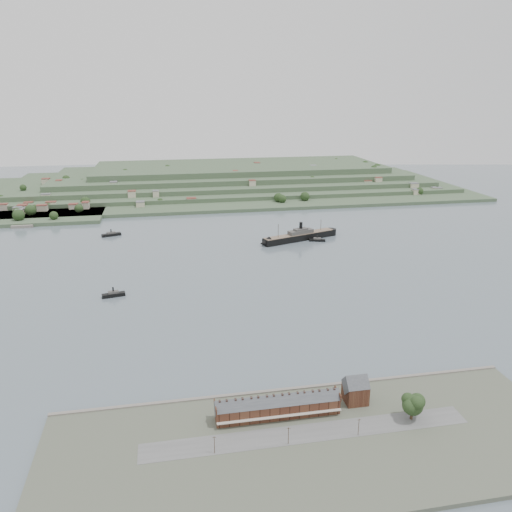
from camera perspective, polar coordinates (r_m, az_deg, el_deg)
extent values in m
plane|color=slate|center=(380.37, -1.74, -3.08)|extent=(1400.00, 1400.00, 0.00)
cube|color=#4C5142|center=(219.17, 6.47, -20.63)|extent=(220.00, 80.00, 2.00)
cube|color=slate|center=(249.27, 3.80, -15.10)|extent=(220.00, 2.00, 2.60)
cube|color=#595959|center=(223.01, 6.01, -19.48)|extent=(140.00, 12.00, 0.10)
cube|color=#432318|center=(229.64, 2.51, -17.06)|extent=(55.00, 8.00, 7.00)
cube|color=#3D4146|center=(227.64, 2.52, -16.34)|extent=(55.60, 8.15, 8.15)
cube|color=#BAB3A5|center=(226.15, 2.79, -17.85)|extent=(55.00, 1.60, 0.25)
cube|color=#432318|center=(223.39, -4.67, -16.83)|extent=(0.50, 8.40, 3.00)
cube|color=#432318|center=(233.96, 9.34, -15.25)|extent=(0.50, 8.40, 3.00)
cube|color=#32211C|center=(223.06, -3.22, -16.42)|extent=(0.90, 1.40, 3.20)
cube|color=#32211C|center=(223.67, -1.77, -16.29)|extent=(0.90, 1.40, 3.20)
cube|color=#32211C|center=(225.77, 1.82, -15.92)|extent=(0.90, 1.40, 3.20)
cube|color=#32211C|center=(226.84, 3.23, -15.76)|extent=(0.90, 1.40, 3.20)
cube|color=#32211C|center=(230.06, 6.68, -15.33)|extent=(0.90, 1.40, 3.20)
cube|color=#32211C|center=(231.57, 8.03, -15.15)|extent=(0.90, 1.40, 3.20)
cube|color=#432318|center=(242.17, 11.28, -15.09)|extent=(10.00, 10.00, 9.00)
cube|color=#3D4146|center=(239.76, 11.34, -14.19)|extent=(10.40, 10.18, 10.18)
cube|color=#384D33|center=(725.22, -6.21, 7.30)|extent=(760.00, 260.00, 4.00)
cube|color=#384D33|center=(750.62, -4.85, 8.06)|extent=(680.00, 220.00, 5.00)
cube|color=#384D33|center=(765.99, -3.85, 8.70)|extent=(600.00, 200.00, 6.00)
cube|color=#384D33|center=(781.52, -2.89, 9.39)|extent=(520.00, 180.00, 7.00)
cube|color=#384D33|center=(797.22, -1.96, 10.13)|extent=(440.00, 160.00, 8.00)
cube|color=#384D33|center=(632.62, -23.76, 4.24)|extent=(150.00, 90.00, 4.00)
cube|color=slate|center=(594.30, -25.06, 3.19)|extent=(22.00, 14.00, 2.80)
cube|color=black|center=(490.20, 4.95, 2.16)|extent=(77.44, 36.05, 6.10)
cone|color=black|center=(469.56, 1.02, 1.50)|extent=(13.35, 13.35, 10.46)
cylinder|color=black|center=(513.00, 8.55, 2.75)|extent=(10.46, 10.46, 6.10)
cube|color=#715D4B|center=(489.30, 4.96, 2.53)|extent=(75.50, 34.64, 0.52)
cube|color=#454340|center=(489.76, 5.13, 2.78)|extent=(27.27, 16.12, 3.49)
cube|color=#454340|center=(489.14, 5.14, 3.04)|extent=(15.18, 10.41, 2.18)
cylinder|color=black|center=(488.28, 5.15, 3.42)|extent=(3.14, 3.14, 7.84)
cylinder|color=#3C2C1B|center=(474.58, 2.56, 2.82)|extent=(0.44, 0.44, 13.95)
cylinder|color=#3C2C1B|center=(503.03, 7.42, 3.47)|extent=(0.44, 0.44, 12.20)
cube|color=black|center=(368.83, -15.96, -4.30)|extent=(16.48, 7.27, 2.55)
cube|color=#454340|center=(368.13, -15.99, -4.02)|extent=(7.70, 4.73, 1.91)
cylinder|color=black|center=(367.35, -16.02, -3.71)|extent=(1.06, 1.06, 3.72)
cube|color=black|center=(524.29, -16.20, 2.35)|extent=(19.59, 10.92, 2.52)
cube|color=#454340|center=(523.80, -16.22, 2.55)|extent=(9.39, 6.66, 1.89)
cylinder|color=black|center=(523.26, -16.24, 2.77)|extent=(1.05, 1.05, 3.67)
cube|color=black|center=(489.05, 7.01, 1.81)|extent=(16.25, 8.88, 2.09)
cube|color=#454340|center=(488.62, 7.01, 1.98)|extent=(7.77, 5.45, 1.57)
cylinder|color=black|center=(488.14, 7.02, 2.18)|extent=(0.87, 0.87, 3.05)
cylinder|color=#3C2C1B|center=(238.06, 17.37, -16.86)|extent=(1.21, 1.21, 5.03)
sphere|color=black|center=(235.55, 17.47, -15.95)|extent=(9.05, 9.05, 9.05)
sphere|color=black|center=(236.81, 17.94, -15.51)|extent=(7.04, 7.04, 7.04)
sphere|color=black|center=(233.33, 17.21, -16.13)|extent=(6.43, 6.43, 6.43)
sphere|color=black|center=(232.81, 17.91, -15.70)|extent=(6.03, 6.03, 6.03)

